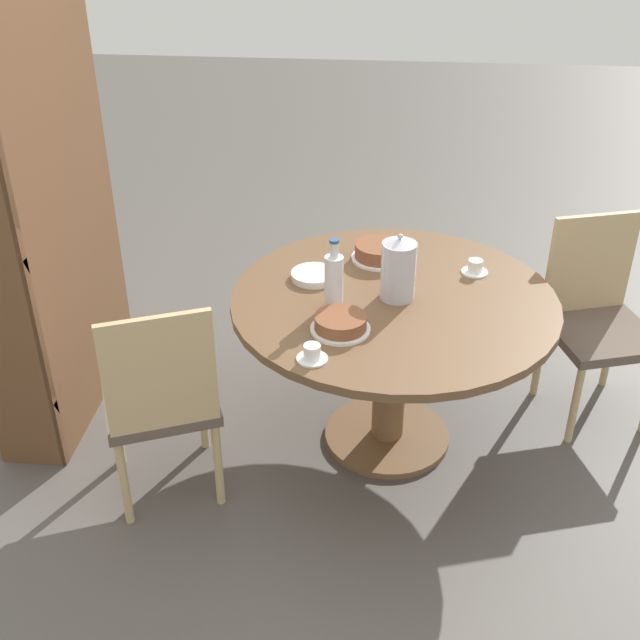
{
  "coord_description": "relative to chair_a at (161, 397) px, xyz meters",
  "views": [
    {
      "loc": [
        -2.79,
        0.03,
        2.29
      ],
      "look_at": [
        0.0,
        0.3,
        0.59
      ],
      "focal_mm": 45.0,
      "sensor_mm": 36.0,
      "label": 1
    }
  ],
  "objects": [
    {
      "name": "ground_plane",
      "position": [
        0.43,
        -0.86,
        -0.48
      ],
      "size": [
        14.0,
        14.0,
        0.0
      ],
      "primitive_type": "plane",
      "color": "#56514C"
    },
    {
      "name": "dining_table",
      "position": [
        0.43,
        -0.86,
        0.1
      ],
      "size": [
        1.31,
        1.31,
        0.72
      ],
      "color": "brown",
      "rests_on": "ground_plane"
    },
    {
      "name": "chair_a",
      "position": [
        0.0,
        0.0,
        0.0
      ],
      "size": [
        0.55,
        0.55,
        0.91
      ],
      "rotation": [
        0.0,
        0.0,
        1.96
      ],
      "color": "tan",
      "rests_on": "ground_plane"
    },
    {
      "name": "chair_b",
      "position": [
        0.77,
        -1.76,
        0.0
      ],
      "size": [
        0.52,
        0.52,
        0.91
      ],
      "rotation": [
        0.0,
        0.0,
        5.01
      ],
      "color": "tan",
      "rests_on": "ground_plane"
    },
    {
      "name": "bookshelf",
      "position": [
        0.59,
        0.61,
        0.47
      ],
      "size": [
        0.98,
        0.28,
        1.95
      ],
      "rotation": [
        0.0,
        0.0,
        3.14
      ],
      "color": "brown",
      "rests_on": "ground_plane"
    },
    {
      "name": "coffee_pot",
      "position": [
        0.42,
        -0.87,
        0.37
      ],
      "size": [
        0.14,
        0.14,
        0.28
      ],
      "color": "silver",
      "rests_on": "dining_table"
    },
    {
      "name": "water_bottle",
      "position": [
        0.33,
        -0.63,
        0.36
      ],
      "size": [
        0.07,
        0.07,
        0.29
      ],
      "color": "silver",
      "rests_on": "dining_table"
    },
    {
      "name": "cake_main",
      "position": [
        0.76,
        -0.79,
        0.28
      ],
      "size": [
        0.24,
        0.24,
        0.07
      ],
      "color": "white",
      "rests_on": "dining_table"
    },
    {
      "name": "cake_second",
      "position": [
        0.16,
        -0.67,
        0.27
      ],
      "size": [
        0.22,
        0.22,
        0.06
      ],
      "color": "white",
      "rests_on": "dining_table"
    },
    {
      "name": "cup_a",
      "position": [
        -0.05,
        -0.58,
        0.26
      ],
      "size": [
        0.11,
        0.11,
        0.06
      ],
      "color": "white",
      "rests_on": "dining_table"
    },
    {
      "name": "cup_b",
      "position": [
        0.67,
        -1.19,
        0.26
      ],
      "size": [
        0.11,
        0.11,
        0.06
      ],
      "color": "white",
      "rests_on": "dining_table"
    },
    {
      "name": "plate_stack",
      "position": [
        0.55,
        -0.53,
        0.26
      ],
      "size": [
        0.19,
        0.19,
        0.03
      ],
      "color": "white",
      "rests_on": "dining_table"
    }
  ]
}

